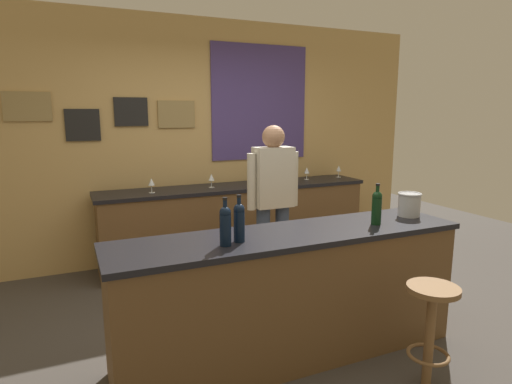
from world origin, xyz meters
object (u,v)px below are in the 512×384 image
at_px(coffee_mug, 268,179).
at_px(wine_glass_d, 307,171).
at_px(ice_bucket, 409,204).
at_px(wine_glass_a, 151,182).
at_px(bar_stool, 431,320).
at_px(wine_bottle_c, 377,206).
at_px(wine_bottle_a, 225,224).
at_px(wine_glass_e, 339,169).
at_px(wine_glass_b, 211,178).
at_px(wine_bottle_b, 239,221).
at_px(bartender, 273,199).
at_px(wine_glass_c, 280,174).

bearing_deg(coffee_mug, wine_glass_d, 3.60).
height_order(ice_bucket, wine_glass_a, ice_bucket).
bearing_deg(bar_stool, wine_bottle_c, 85.73).
relative_size(wine_bottle_a, wine_glass_e, 1.97).
relative_size(wine_glass_b, coffee_mug, 1.24).
xyz_separation_m(wine_bottle_b, wine_bottle_c, (1.08, -0.01, 0.00)).
xyz_separation_m(wine_bottle_c, wine_glass_b, (-0.58, 2.10, -0.05)).
height_order(wine_glass_a, wine_glass_d, same).
bearing_deg(ice_bucket, wine_glass_e, 69.77).
relative_size(wine_bottle_c, wine_glass_a, 1.97).
bearing_deg(wine_bottle_a, wine_glass_b, 74.15).
bearing_deg(bartender, wine_glass_a, 134.97).
height_order(bar_stool, wine_glass_a, wine_glass_a).
bearing_deg(bartender, wine_bottle_a, -128.01).
relative_size(ice_bucket, wine_glass_b, 1.21).
bearing_deg(wine_glass_c, wine_glass_e, 6.58).
bearing_deg(wine_glass_d, bar_stool, -104.84).
height_order(wine_bottle_b, wine_glass_c, wine_bottle_b).
bearing_deg(wine_bottle_a, wine_bottle_b, 21.55).
distance_m(wine_bottle_c, ice_bucket, 0.42).
bearing_deg(coffee_mug, wine_bottle_c, -93.61).
distance_m(wine_glass_b, wine_glass_c, 0.84).
bearing_deg(ice_bucket, bartender, 125.68).
xyz_separation_m(wine_glass_d, wine_glass_e, (0.48, -0.00, 0.00)).
bearing_deg(ice_bucket, coffee_mug, 97.67).
height_order(ice_bucket, coffee_mug, ice_bucket).
xyz_separation_m(ice_bucket, coffee_mug, (-0.27, 2.03, -0.07)).
bearing_deg(wine_glass_d, ice_bucket, -97.82).
bearing_deg(wine_glass_c, ice_bucket, -85.61).
relative_size(wine_bottle_b, wine_glass_d, 1.97).
relative_size(bartender, bar_stool, 2.38).
distance_m(ice_bucket, wine_glass_b, 2.24).
bearing_deg(wine_glass_e, bar_stool, -113.59).
distance_m(wine_glass_a, wine_glass_d, 1.96).
height_order(bar_stool, wine_bottle_c, wine_bottle_c).
height_order(wine_bottle_b, wine_bottle_c, same).
relative_size(wine_bottle_b, wine_glass_c, 1.97).
distance_m(wine_bottle_a, ice_bucket, 1.61).
xyz_separation_m(wine_bottle_a, wine_glass_e, (2.36, 2.20, -0.05)).
height_order(wine_bottle_a, wine_bottle_c, same).
height_order(wine_glass_d, coffee_mug, wine_glass_d).
bearing_deg(bartender, wine_glass_b, 105.39).
bearing_deg(wine_glass_b, wine_glass_d, 2.98).
relative_size(wine_glass_d, wine_glass_e, 1.00).
height_order(bar_stool, coffee_mug, coffee_mug).
relative_size(wine_glass_a, wine_glass_e, 1.00).
bearing_deg(wine_glass_d, wine_glass_c, -166.09).
relative_size(wine_bottle_c, ice_bucket, 1.63).
bearing_deg(bartender, bar_stool, -81.34).
distance_m(bartender, wine_bottle_b, 1.34).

